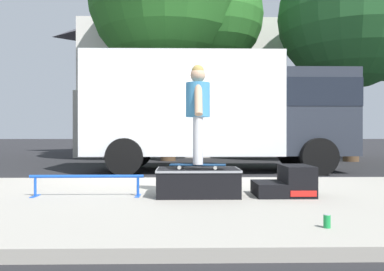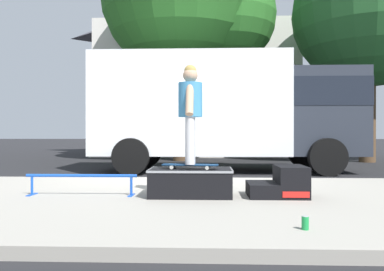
{
  "view_description": "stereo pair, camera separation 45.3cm",
  "coord_description": "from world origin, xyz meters",
  "px_view_note": "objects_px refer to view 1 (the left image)",
  "views": [
    {
      "loc": [
        0.46,
        -8.58,
        1.0
      ],
      "look_at": [
        0.62,
        -1.25,
        0.97
      ],
      "focal_mm": 37.55,
      "sensor_mm": 36.0,
      "label": 1
    },
    {
      "loc": [
        0.92,
        -8.58,
        1.0
      ],
      "look_at": [
        0.62,
        -1.25,
        0.97
      ],
      "focal_mm": 37.55,
      "sensor_mm": 36.0,
      "label": 2
    }
  ],
  "objects_px": {
    "skate_box": "(198,181)",
    "kicker_ramp": "(288,183)",
    "soda_can": "(327,221)",
    "skateboard": "(198,165)",
    "box_truck": "(219,108)",
    "street_tree_neighbour": "(359,21)",
    "street_tree_main": "(177,1)",
    "skater_kid": "(198,106)",
    "grind_rail": "(87,180)"
  },
  "relations": [
    {
      "from": "skate_box",
      "to": "skateboard",
      "type": "xyz_separation_m",
      "value": [
        -0.0,
        -0.05,
        0.24
      ]
    },
    {
      "from": "skateboard",
      "to": "skater_kid",
      "type": "height_order",
      "value": "skater_kid"
    },
    {
      "from": "kicker_ramp",
      "to": "grind_rail",
      "type": "distance_m",
      "value": 2.85
    },
    {
      "from": "soda_can",
      "to": "street_tree_main",
      "type": "relative_size",
      "value": 0.01
    },
    {
      "from": "skater_kid",
      "to": "soda_can",
      "type": "height_order",
      "value": "skater_kid"
    },
    {
      "from": "skateboard",
      "to": "street_tree_main",
      "type": "xyz_separation_m",
      "value": [
        -0.43,
        9.27,
        5.36
      ]
    },
    {
      "from": "kicker_ramp",
      "to": "box_truck",
      "type": "height_order",
      "value": "box_truck"
    },
    {
      "from": "skater_kid",
      "to": "kicker_ramp",
      "type": "bearing_deg",
      "value": 2.33
    },
    {
      "from": "skater_kid",
      "to": "soda_can",
      "type": "xyz_separation_m",
      "value": [
        1.14,
        -1.91,
        -1.21
      ]
    },
    {
      "from": "soda_can",
      "to": "street_tree_main",
      "type": "bearing_deg",
      "value": 98.0
    },
    {
      "from": "skater_kid",
      "to": "box_truck",
      "type": "bearing_deg",
      "value": 81.7
    },
    {
      "from": "skater_kid",
      "to": "street_tree_main",
      "type": "bearing_deg",
      "value": 92.65
    },
    {
      "from": "kicker_ramp",
      "to": "street_tree_neighbour",
      "type": "xyz_separation_m",
      "value": [
        4.9,
        8.73,
        4.81
      ]
    },
    {
      "from": "soda_can",
      "to": "street_tree_main",
      "type": "distance_m",
      "value": 12.67
    },
    {
      "from": "street_tree_main",
      "to": "skater_kid",
      "type": "bearing_deg",
      "value": -87.35
    },
    {
      "from": "kicker_ramp",
      "to": "skater_kid",
      "type": "height_order",
      "value": "skater_kid"
    },
    {
      "from": "box_truck",
      "to": "street_tree_main",
      "type": "distance_m",
      "value": 6.01
    },
    {
      "from": "kicker_ramp",
      "to": "soda_can",
      "type": "bearing_deg",
      "value": -94.19
    },
    {
      "from": "grind_rail",
      "to": "street_tree_neighbour",
      "type": "xyz_separation_m",
      "value": [
        7.75,
        8.74,
        4.76
      ]
    },
    {
      "from": "skate_box",
      "to": "street_tree_main",
      "type": "relative_size",
      "value": 0.13
    },
    {
      "from": "skate_box",
      "to": "skater_kid",
      "type": "xyz_separation_m",
      "value": [
        -0.0,
        -0.05,
        1.07
      ]
    },
    {
      "from": "street_tree_main",
      "to": "kicker_ramp",
      "type": "bearing_deg",
      "value": -79.46
    },
    {
      "from": "grind_rail",
      "to": "soda_can",
      "type": "height_order",
      "value": "grind_rail"
    },
    {
      "from": "grind_rail",
      "to": "kicker_ramp",
      "type": "bearing_deg",
      "value": 0.11
    },
    {
      "from": "kicker_ramp",
      "to": "street_tree_main",
      "type": "relative_size",
      "value": 0.09
    },
    {
      "from": "kicker_ramp",
      "to": "street_tree_main",
      "type": "distance_m",
      "value": 10.93
    },
    {
      "from": "box_truck",
      "to": "street_tree_main",
      "type": "xyz_separation_m",
      "value": [
        -1.18,
        4.11,
        4.22
      ]
    },
    {
      "from": "skate_box",
      "to": "grind_rail",
      "type": "relative_size",
      "value": 0.73
    },
    {
      "from": "kicker_ramp",
      "to": "box_truck",
      "type": "distance_m",
      "value": 5.32
    },
    {
      "from": "skater_kid",
      "to": "box_truck",
      "type": "xyz_separation_m",
      "value": [
        0.75,
        5.16,
        0.31
      ]
    },
    {
      "from": "grind_rail",
      "to": "box_truck",
      "type": "bearing_deg",
      "value": 65.59
    },
    {
      "from": "grind_rail",
      "to": "skateboard",
      "type": "xyz_separation_m",
      "value": [
        1.57,
        -0.05,
        0.21
      ]
    },
    {
      "from": "box_truck",
      "to": "street_tree_main",
      "type": "height_order",
      "value": "street_tree_main"
    },
    {
      "from": "skateboard",
      "to": "street_tree_main",
      "type": "distance_m",
      "value": 10.72
    },
    {
      "from": "kicker_ramp",
      "to": "skateboard",
      "type": "xyz_separation_m",
      "value": [
        -1.29,
        -0.05,
        0.26
      ]
    },
    {
      "from": "skateboard",
      "to": "street_tree_main",
      "type": "height_order",
      "value": "street_tree_main"
    },
    {
      "from": "skate_box",
      "to": "kicker_ramp",
      "type": "distance_m",
      "value": 1.28
    },
    {
      "from": "soda_can",
      "to": "skate_box",
      "type": "bearing_deg",
      "value": 120.11
    },
    {
      "from": "skate_box",
      "to": "street_tree_neighbour",
      "type": "xyz_separation_m",
      "value": [
        6.18,
        8.73,
        4.78
      ]
    },
    {
      "from": "box_truck",
      "to": "street_tree_neighbour",
      "type": "distance_m",
      "value": 7.37
    },
    {
      "from": "soda_can",
      "to": "skater_kid",
      "type": "bearing_deg",
      "value": 120.88
    },
    {
      "from": "skate_box",
      "to": "skater_kid",
      "type": "height_order",
      "value": "skater_kid"
    },
    {
      "from": "street_tree_neighbour",
      "to": "soda_can",
      "type": "bearing_deg",
      "value": -115.23
    },
    {
      "from": "skate_box",
      "to": "grind_rail",
      "type": "xyz_separation_m",
      "value": [
        -1.57,
        -0.01,
        0.02
      ]
    },
    {
      "from": "skateboard",
      "to": "grind_rail",
      "type": "bearing_deg",
      "value": 178.29
    },
    {
      "from": "soda_can",
      "to": "street_tree_neighbour",
      "type": "relative_size",
      "value": 0.02
    },
    {
      "from": "kicker_ramp",
      "to": "skateboard",
      "type": "bearing_deg",
      "value": -177.67
    },
    {
      "from": "box_truck",
      "to": "skateboard",
      "type": "bearing_deg",
      "value": -98.3
    },
    {
      "from": "street_tree_neighbour",
      "to": "skateboard",
      "type": "bearing_deg",
      "value": -125.12
    },
    {
      "from": "skate_box",
      "to": "skateboard",
      "type": "relative_size",
      "value": 1.46
    }
  ]
}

